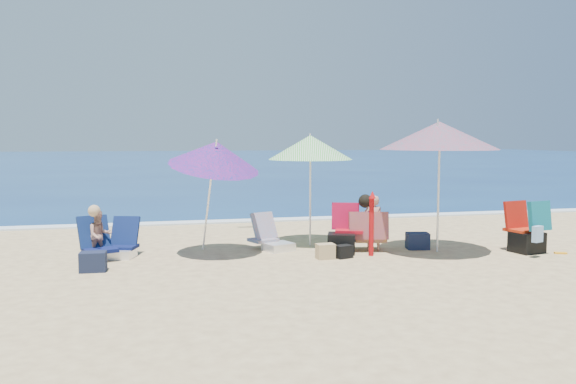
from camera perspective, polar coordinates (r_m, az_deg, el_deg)
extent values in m
plane|color=#D8BC84|center=(9.89, 3.04, -6.84)|extent=(120.00, 120.00, 0.00)
cube|color=navy|center=(54.39, -10.38, 2.92)|extent=(120.00, 80.00, 0.12)
cube|color=white|center=(14.78, -2.51, -2.73)|extent=(120.00, 0.50, 0.04)
cylinder|color=silver|center=(11.02, 14.25, 0.02)|extent=(0.05, 0.05, 2.19)
cone|color=red|center=(10.83, 14.31, 5.27)|extent=(2.64, 2.64, 0.49)
cylinder|color=silver|center=(10.68, 14.19, 6.46)|extent=(0.04, 0.04, 0.13)
cylinder|color=white|center=(11.39, 2.15, -0.23)|extent=(0.05, 0.05, 1.97)
cone|color=green|center=(11.39, 2.15, 4.30)|extent=(1.96, 1.96, 0.47)
cylinder|color=white|center=(11.44, 2.13, 5.34)|extent=(0.04, 0.04, 0.12)
cylinder|color=white|center=(10.73, -7.67, -0.97)|extent=(0.23, 0.45, 1.79)
cone|color=#A8187B|center=(10.33, -7.01, 3.61)|extent=(2.12, 2.15, 0.83)
cylinder|color=white|center=(10.13, -6.90, 4.73)|extent=(0.05, 0.07, 0.13)
cylinder|color=#AE0C0F|center=(10.50, 8.01, -3.29)|extent=(0.11, 0.11, 1.04)
cone|color=#B10C0E|center=(10.39, 8.11, -0.26)|extent=(0.15, 0.15, 0.13)
cube|color=#0B1441|center=(10.77, -15.60, -5.11)|extent=(0.58, 0.54, 0.06)
cube|color=#0D1B4A|center=(10.90, -15.36, -3.61)|extent=(0.53, 0.41, 0.50)
cube|color=white|center=(10.69, -15.89, -5.71)|extent=(0.60, 0.57, 0.15)
cube|color=#D2744A|center=(11.11, -2.40, -4.62)|extent=(0.58, 0.55, 0.06)
cube|color=#C85F46|center=(11.17, -2.32, -3.26)|extent=(0.53, 0.42, 0.50)
cube|color=white|center=(10.91, -0.93, -5.29)|extent=(0.61, 0.58, 0.15)
cube|color=#B20C1A|center=(10.92, 5.90, -3.71)|extent=(0.62, 0.59, 0.05)
cube|color=maroon|center=(10.98, 5.53, -2.33)|extent=(0.52, 0.30, 0.50)
cube|color=black|center=(10.72, 5.15, -4.93)|extent=(0.60, 0.57, 0.36)
cube|color=red|center=(11.64, 21.60, -3.42)|extent=(0.61, 0.57, 0.06)
cube|color=#A0150B|center=(11.71, 21.04, -2.06)|extent=(0.54, 0.25, 0.52)
cube|color=black|center=(11.59, 21.96, -4.49)|extent=(0.59, 0.54, 0.37)
cube|color=#0A7D88|center=(11.33, 23.01, -2.13)|extent=(0.49, 0.26, 0.53)
cube|color=#8DB7E3|center=(11.07, 22.84, -3.74)|extent=(0.22, 0.16, 0.28)
imported|color=tan|center=(10.95, 8.18, -2.98)|extent=(0.42, 0.33, 1.03)
cube|color=#300F6A|center=(11.08, 7.85, -4.49)|extent=(0.67, 0.62, 0.07)
cube|color=#3E1074|center=(10.86, 7.74, -3.22)|extent=(0.75, 0.41, 0.52)
sphere|color=black|center=(10.94, 7.43, -0.87)|extent=(0.25, 0.25, 0.25)
imported|color=#A97765|center=(10.57, -17.64, -3.97)|extent=(0.50, 0.44, 0.85)
cube|color=#0C1445|center=(10.51, -17.59, -5.34)|extent=(0.64, 0.60, 0.06)
cube|color=#0C1C46|center=(10.71, -18.15, -3.66)|extent=(0.58, 0.46, 0.55)
sphere|color=tan|center=(10.50, -18.12, -1.74)|extent=(0.20, 0.20, 0.20)
cube|color=#171D33|center=(9.73, -18.21, -6.37)|extent=(0.41, 0.30, 0.31)
cube|color=tan|center=(10.22, 3.61, -5.70)|extent=(0.31, 0.23, 0.26)
cube|color=#1B223C|center=(11.35, 12.33, -4.60)|extent=(0.46, 0.38, 0.30)
cube|color=black|center=(10.32, 5.34, -5.72)|extent=(0.34, 0.28, 0.22)
cube|color=orange|center=(11.71, 24.70, -5.35)|extent=(0.23, 0.17, 0.03)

